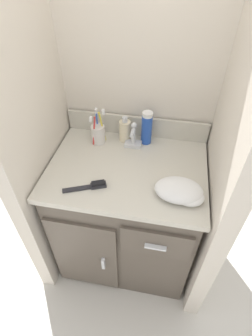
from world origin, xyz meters
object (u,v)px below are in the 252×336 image
(shaving_cream_can, at_px, (147,128))
(hairbrush, at_px, (91,186))
(soap_dispenser, at_px, (125,130))
(toothbrush_cup, at_px, (98,133))
(hand_towel, at_px, (181,192))

(shaving_cream_can, height_order, hairbrush, shaving_cream_can)
(soap_dispenser, distance_m, hairbrush, 0.40)
(soap_dispenser, bearing_deg, shaving_cream_can, 0.58)
(toothbrush_cup, relative_size, hand_towel, 0.91)
(toothbrush_cup, xyz_separation_m, shaving_cream_can, (0.26, 0.05, 0.04))
(toothbrush_cup, bearing_deg, soap_dispenser, 17.49)
(toothbrush_cup, height_order, shaving_cream_can, toothbrush_cup)
(toothbrush_cup, distance_m, shaving_cream_can, 0.26)
(soap_dispenser, relative_size, hairbrush, 0.78)
(shaving_cream_can, bearing_deg, hairbrush, -117.24)
(soap_dispenser, distance_m, hand_towel, 0.49)
(hairbrush, distance_m, hand_towel, 0.40)
(toothbrush_cup, bearing_deg, hairbrush, -80.53)
(hairbrush, bearing_deg, hand_towel, -19.85)
(toothbrush_cup, distance_m, hairbrush, 0.35)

